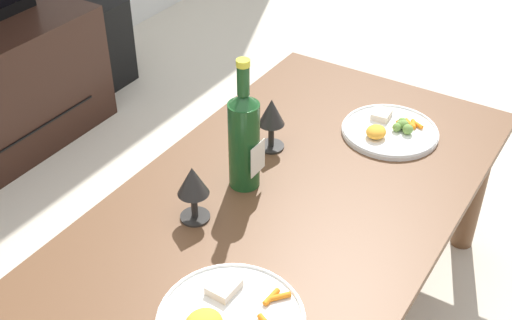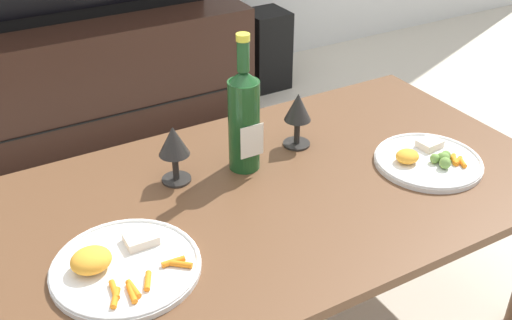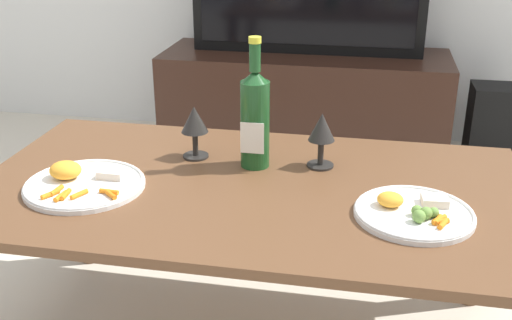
{
  "view_description": "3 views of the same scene",
  "coord_description": "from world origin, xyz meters",
  "px_view_note": "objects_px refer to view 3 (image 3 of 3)",
  "views": [
    {
      "loc": [
        -1.13,
        -0.61,
        1.53
      ],
      "look_at": [
        -0.03,
        0.08,
        0.59
      ],
      "focal_mm": 46.62,
      "sensor_mm": 36.0,
      "label": 1
    },
    {
      "loc": [
        -0.63,
        -1.02,
        1.31
      ],
      "look_at": [
        -0.03,
        0.04,
        0.56
      ],
      "focal_mm": 42.63,
      "sensor_mm": 36.0,
      "label": 2
    },
    {
      "loc": [
        0.28,
        -1.39,
        1.16
      ],
      "look_at": [
        0.01,
        0.04,
        0.54
      ],
      "focal_mm": 43.38,
      "sensor_mm": 36.0,
      "label": 3
    }
  ],
  "objects_px": {
    "dinner_plate_right": "(414,212)",
    "tv_stand": "(304,104)",
    "floor_speaker": "(490,127)",
    "goblet_left": "(194,123)",
    "wine_bottle": "(255,116)",
    "dining_table": "(250,211)",
    "dinner_plate_left": "(83,183)",
    "goblet_right": "(322,131)"
  },
  "relations": [
    {
      "from": "goblet_right",
      "to": "floor_speaker",
      "type": "bearing_deg",
      "value": 62.52
    },
    {
      "from": "floor_speaker",
      "to": "dinner_plate_right",
      "type": "relative_size",
      "value": 1.43
    },
    {
      "from": "floor_speaker",
      "to": "dinner_plate_right",
      "type": "bearing_deg",
      "value": -106.32
    },
    {
      "from": "floor_speaker",
      "to": "dinner_plate_left",
      "type": "distance_m",
      "value": 1.99
    },
    {
      "from": "goblet_right",
      "to": "dinner_plate_right",
      "type": "xyz_separation_m",
      "value": [
        0.24,
        -0.25,
        -0.09
      ]
    },
    {
      "from": "tv_stand",
      "to": "wine_bottle",
      "type": "bearing_deg",
      "value": -89.24
    },
    {
      "from": "wine_bottle",
      "to": "dinner_plate_right",
      "type": "height_order",
      "value": "wine_bottle"
    },
    {
      "from": "floor_speaker",
      "to": "goblet_left",
      "type": "height_order",
      "value": "goblet_left"
    },
    {
      "from": "dining_table",
      "to": "dinner_plate_left",
      "type": "bearing_deg",
      "value": -166.81
    },
    {
      "from": "dining_table",
      "to": "dinner_plate_left",
      "type": "height_order",
      "value": "dinner_plate_left"
    },
    {
      "from": "dinner_plate_right",
      "to": "goblet_right",
      "type": "bearing_deg",
      "value": 133.65
    },
    {
      "from": "goblet_left",
      "to": "dinner_plate_left",
      "type": "bearing_deg",
      "value": -132.04
    },
    {
      "from": "tv_stand",
      "to": "floor_speaker",
      "type": "xyz_separation_m",
      "value": [
        0.86,
        -0.02,
        -0.05
      ]
    },
    {
      "from": "wine_bottle",
      "to": "dinner_plate_right",
      "type": "bearing_deg",
      "value": -28.25
    },
    {
      "from": "wine_bottle",
      "to": "tv_stand",
      "type": "bearing_deg",
      "value": 90.76
    },
    {
      "from": "floor_speaker",
      "to": "wine_bottle",
      "type": "xyz_separation_m",
      "value": [
        -0.84,
        -1.31,
        0.44
      ]
    },
    {
      "from": "wine_bottle",
      "to": "goblet_left",
      "type": "height_order",
      "value": "wine_bottle"
    },
    {
      "from": "tv_stand",
      "to": "wine_bottle",
      "type": "height_order",
      "value": "wine_bottle"
    },
    {
      "from": "goblet_left",
      "to": "dinner_plate_right",
      "type": "bearing_deg",
      "value": -22.96
    },
    {
      "from": "tv_stand",
      "to": "dinner_plate_left",
      "type": "distance_m",
      "value": 1.62
    },
    {
      "from": "floor_speaker",
      "to": "goblet_left",
      "type": "relative_size",
      "value": 2.62
    },
    {
      "from": "floor_speaker",
      "to": "goblet_left",
      "type": "xyz_separation_m",
      "value": [
        -1.02,
        -1.28,
        0.4
      ]
    },
    {
      "from": "tv_stand",
      "to": "floor_speaker",
      "type": "distance_m",
      "value": 0.86
    },
    {
      "from": "dining_table",
      "to": "dinner_plate_left",
      "type": "distance_m",
      "value": 0.43
    },
    {
      "from": "goblet_left",
      "to": "dinner_plate_left",
      "type": "distance_m",
      "value": 0.34
    },
    {
      "from": "dinner_plate_left",
      "to": "tv_stand",
      "type": "bearing_deg",
      "value": 76.25
    },
    {
      "from": "dining_table",
      "to": "goblet_left",
      "type": "height_order",
      "value": "goblet_left"
    },
    {
      "from": "floor_speaker",
      "to": "wine_bottle",
      "type": "bearing_deg",
      "value": -123.33
    },
    {
      "from": "wine_bottle",
      "to": "dinner_plate_left",
      "type": "bearing_deg",
      "value": -151.1
    },
    {
      "from": "floor_speaker",
      "to": "goblet_right",
      "type": "distance_m",
      "value": 1.5
    },
    {
      "from": "goblet_left",
      "to": "goblet_right",
      "type": "relative_size",
      "value": 0.98
    },
    {
      "from": "goblet_left",
      "to": "wine_bottle",
      "type": "bearing_deg",
      "value": -8.85
    },
    {
      "from": "wine_bottle",
      "to": "dinner_plate_right",
      "type": "distance_m",
      "value": 0.49
    },
    {
      "from": "dinner_plate_left",
      "to": "dinner_plate_right",
      "type": "distance_m",
      "value": 0.81
    },
    {
      "from": "dinner_plate_right",
      "to": "tv_stand",
      "type": "bearing_deg",
      "value": 105.48
    },
    {
      "from": "wine_bottle",
      "to": "goblet_left",
      "type": "xyz_separation_m",
      "value": [
        -0.17,
        0.03,
        -0.04
      ]
    },
    {
      "from": "wine_bottle",
      "to": "goblet_right",
      "type": "xyz_separation_m",
      "value": [
        0.17,
        0.03,
        -0.04
      ]
    },
    {
      "from": "dining_table",
      "to": "goblet_left",
      "type": "bearing_deg",
      "value": 140.82
    },
    {
      "from": "goblet_right",
      "to": "dining_table",
      "type": "bearing_deg",
      "value": -137.49
    },
    {
      "from": "dinner_plate_left",
      "to": "dining_table",
      "type": "bearing_deg",
      "value": 13.19
    },
    {
      "from": "floor_speaker",
      "to": "goblet_right",
      "type": "xyz_separation_m",
      "value": [
        -0.67,
        -1.28,
        0.4
      ]
    },
    {
      "from": "goblet_left",
      "to": "goblet_right",
      "type": "distance_m",
      "value": 0.35
    }
  ]
}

